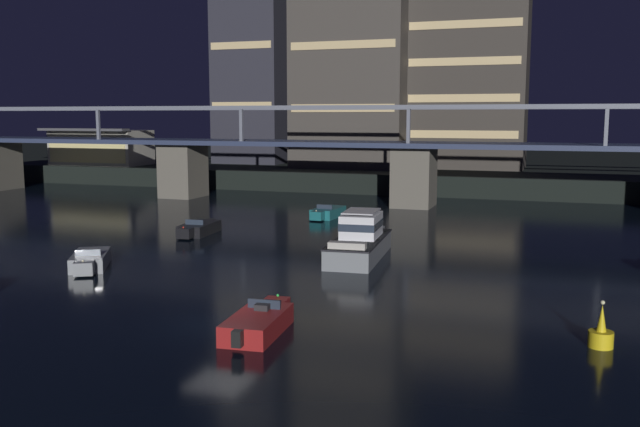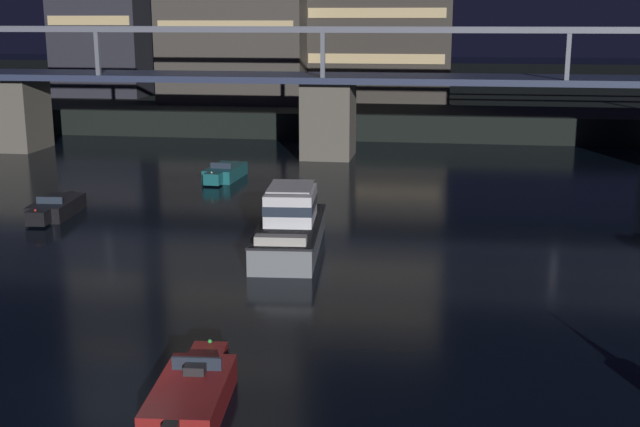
% 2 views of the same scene
% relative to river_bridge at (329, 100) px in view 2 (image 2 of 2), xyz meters
% --- Properties ---
extents(ground_plane, '(400.00, 400.00, 0.00)m').
position_rel_river_bridge_xyz_m(ground_plane, '(-0.00, -39.71, -4.18)').
color(ground_plane, black).
extents(far_riverbank, '(240.00, 80.00, 2.20)m').
position_rel_river_bridge_xyz_m(far_riverbank, '(-0.00, 48.01, -3.08)').
color(far_riverbank, black).
rests_on(far_riverbank, ground).
extents(river_bridge, '(103.50, 6.40, 9.38)m').
position_rel_river_bridge_xyz_m(river_bridge, '(0.00, 0.00, 0.00)').
color(river_bridge, '#605B51').
rests_on(river_bridge, ground).
extents(cabin_cruiser_near_left, '(3.32, 9.28, 2.79)m').
position_rel_river_bridge_xyz_m(cabin_cruiser_near_left, '(1.74, -24.63, -3.13)').
color(cabin_cruiser_near_left, gray).
rests_on(cabin_cruiser_near_left, ground).
extents(speedboat_near_center, '(2.12, 5.23, 1.16)m').
position_rel_river_bridge_xyz_m(speedboat_near_center, '(2.01, -40.19, -3.76)').
color(speedboat_near_center, maroon).
rests_on(speedboat_near_center, ground).
extents(speedboat_mid_right, '(2.00, 5.22, 1.16)m').
position_rel_river_bridge_xyz_m(speedboat_mid_right, '(-5.36, -9.51, -3.76)').
color(speedboat_mid_right, '#196066').
rests_on(speedboat_mid_right, ground).
extents(speedboat_far_center, '(2.12, 5.23, 1.16)m').
position_rel_river_bridge_xyz_m(speedboat_far_center, '(-11.44, -20.50, -3.76)').
color(speedboat_far_center, black).
rests_on(speedboat_far_center, ground).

